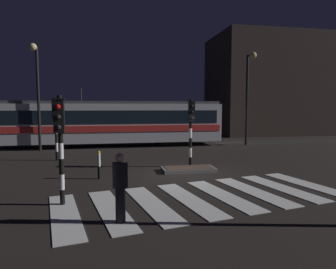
# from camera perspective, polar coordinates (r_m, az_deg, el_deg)

# --- Properties ---
(ground_plane) EXTENTS (120.00, 120.00, 0.00)m
(ground_plane) POSITION_cam_1_polar(r_m,az_deg,el_deg) (12.73, 2.68, -7.61)
(ground_plane) COLOR black
(rail_near) EXTENTS (80.00, 0.12, 0.03)m
(rail_near) POSITION_cam_1_polar(r_m,az_deg,el_deg) (21.91, -3.06, -2.23)
(rail_near) COLOR #59595E
(rail_near) RESTS_ON ground
(rail_far) EXTENTS (80.00, 0.12, 0.03)m
(rail_far) POSITION_cam_1_polar(r_m,az_deg,el_deg) (23.32, -3.53, -1.79)
(rail_far) COLOR #59595E
(rail_far) RESTS_ON ground
(crosswalk_zebra) EXTENTS (9.61, 5.45, 0.02)m
(crosswalk_zebra) POSITION_cam_1_polar(r_m,az_deg,el_deg) (9.75, 7.10, -11.54)
(crosswalk_zebra) COLOR silver
(crosswalk_zebra) RESTS_ON ground
(traffic_island) EXTENTS (2.32, 1.09, 0.18)m
(traffic_island) POSITION_cam_1_polar(r_m,az_deg,el_deg) (13.50, 3.86, -6.50)
(traffic_island) COLOR slate
(traffic_island) RESTS_ON ground
(traffic_light_corner_far_left) EXTENTS (0.36, 0.42, 3.30)m
(traffic_light_corner_far_left) POSITION_cam_1_polar(r_m,az_deg,el_deg) (16.94, -20.32, 2.66)
(traffic_light_corner_far_left) COLOR black
(traffic_light_corner_far_left) RESTS_ON ground
(traffic_light_corner_near_left) EXTENTS (0.36, 0.42, 3.14)m
(traffic_light_corner_near_left) POSITION_cam_1_polar(r_m,az_deg,el_deg) (8.99, -19.58, 0.16)
(traffic_light_corner_near_left) COLOR black
(traffic_light_corner_near_left) RESTS_ON ground
(traffic_light_median_centre) EXTENTS (0.36, 0.42, 3.19)m
(traffic_light_median_centre) POSITION_cam_1_polar(r_m,az_deg,el_deg) (14.17, 4.34, 2.26)
(traffic_light_median_centre) COLOR black
(traffic_light_median_centre) RESTS_ON ground
(street_lamp_trackside_right) EXTENTS (0.44, 1.21, 6.66)m
(street_lamp_trackside_right) POSITION_cam_1_polar(r_m,az_deg,el_deg) (23.11, 14.86, 8.55)
(street_lamp_trackside_right) COLOR black
(street_lamp_trackside_right) RESTS_ON ground
(street_lamp_trackside_left) EXTENTS (0.44, 1.21, 6.66)m
(street_lamp_trackside_left) POSITION_cam_1_polar(r_m,az_deg,el_deg) (21.07, -23.34, 8.66)
(street_lamp_trackside_left) COLOR black
(street_lamp_trackside_left) RESTS_ON ground
(tram) EXTENTS (15.49, 2.58, 4.15)m
(tram) POSITION_cam_1_polar(r_m,az_deg,el_deg) (22.28, -9.95, 2.29)
(tram) COLOR silver
(tram) RESTS_ON ground
(pedestrian_waiting_at_kerb) EXTENTS (0.36, 0.24, 1.71)m
(pedestrian_waiting_at_kerb) POSITION_cam_1_polar(r_m,az_deg,el_deg) (7.52, -8.94, -9.75)
(pedestrian_waiting_at_kerb) COLOR black
(pedestrian_waiting_at_kerb) RESTS_ON ground
(bollard_island_edge) EXTENTS (0.12, 0.12, 1.11)m
(bollard_island_edge) POSITION_cam_1_polar(r_m,az_deg,el_deg) (12.27, -12.79, -5.55)
(bollard_island_edge) COLOR black
(bollard_island_edge) RESTS_ON ground
(building_backdrop) EXTENTS (14.98, 8.00, 10.25)m
(building_backdrop) POSITION_cam_1_polar(r_m,az_deg,el_deg) (35.58, 20.54, 8.49)
(building_backdrop) COLOR #382D28
(building_backdrop) RESTS_ON ground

